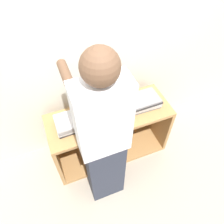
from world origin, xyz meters
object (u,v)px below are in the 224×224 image
object	(u,v)px
laptop_stack_left	(74,122)
laptop_stack_right	(143,102)
person	(104,142)
laptop_open	(107,108)

from	to	relation	value
laptop_stack_left	laptop_stack_right	xyz separation A→B (m)	(0.75, -0.01, 0.00)
laptop_stack_left	person	distance (m)	0.49
laptop_stack_right	laptop_stack_left	bearing A→B (deg)	179.49
laptop_open	person	size ratio (longest dim) A/B	0.19
laptop_stack_left	laptop_stack_right	world-z (taller)	same
laptop_open	laptop_stack_left	distance (m)	0.38
laptop_open	laptop_stack_left	size ratio (longest dim) A/B	0.97
laptop_open	person	distance (m)	0.56
laptop_stack_left	person	world-z (taller)	person
laptop_stack_left	laptop_stack_right	bearing A→B (deg)	-0.51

